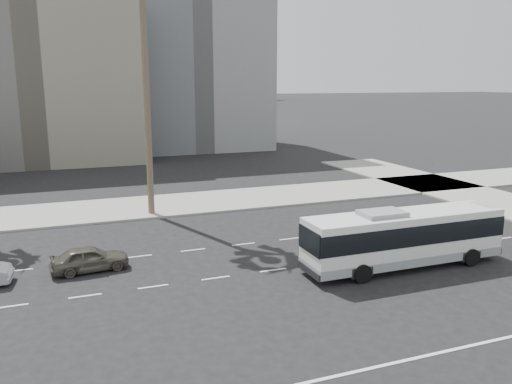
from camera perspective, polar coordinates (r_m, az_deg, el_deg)
name	(u,v)px	position (r m, az deg, el deg)	size (l,w,h in m)	color
ground	(273,270)	(26.16, 1.91, -8.66)	(700.00, 700.00, 0.00)	black
sidewalk_north	(196,202)	(40.28, -6.62, -1.16)	(120.00, 7.00, 0.15)	gray
midrise_beige_west	(34,84)	(67.60, -23.37, 10.93)	(24.00, 18.00, 18.00)	#605D58
midrise_gray_center	(185,55)	(76.66, -7.84, 14.82)	(20.00, 20.00, 26.00)	slate
civic_tower	(68,18)	(274.25, -20.08, 17.63)	(42.00, 42.00, 129.00)	#B7B4A8
highrise_right	(175,26)	(259.63, -9.00, 17.69)	(26.00, 26.00, 70.00)	slate
highrise_far	(209,43)	(294.24, -5.27, 16.14)	(22.00, 22.00, 60.00)	slate
city_bus	(404,236)	(27.20, 16.03, -4.75)	(10.64, 2.61, 3.05)	silver
car_a	(90,258)	(27.18, -17.93, -7.01)	(3.79, 1.52, 1.29)	#524E43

